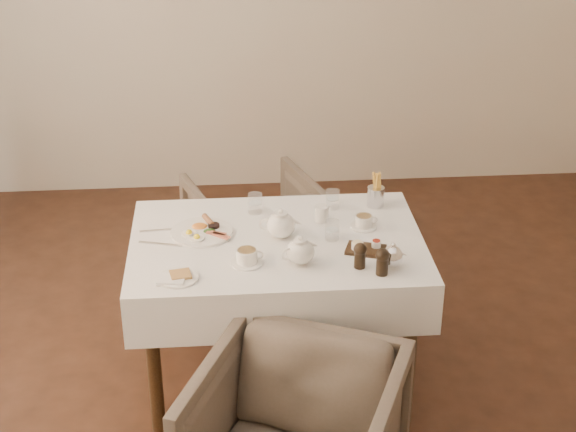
{
  "coord_description": "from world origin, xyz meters",
  "views": [
    {
      "loc": [
        -0.57,
        -3.13,
        2.57
      ],
      "look_at": [
        -0.29,
        0.35,
        0.82
      ],
      "focal_mm": 55.0,
      "sensor_mm": 36.0,
      "label": 1
    }
  ],
  "objects_px": {
    "table": "(277,263)",
    "breakfast_plate": "(202,231)",
    "teapot_centre": "(281,223)",
    "armchair_far": "(256,233)"
  },
  "relations": [
    {
      "from": "table",
      "to": "teapot_centre",
      "type": "height_order",
      "value": "teapot_centre"
    },
    {
      "from": "table",
      "to": "teapot_centre",
      "type": "distance_m",
      "value": 0.19
    },
    {
      "from": "breakfast_plate",
      "to": "teapot_centre",
      "type": "xyz_separation_m",
      "value": [
        0.34,
        -0.07,
        0.06
      ]
    },
    {
      "from": "table",
      "to": "breakfast_plate",
      "type": "relative_size",
      "value": 4.63
    },
    {
      "from": "table",
      "to": "breakfast_plate",
      "type": "height_order",
      "value": "breakfast_plate"
    },
    {
      "from": "table",
      "to": "armchair_far",
      "type": "distance_m",
      "value": 0.97
    },
    {
      "from": "armchair_far",
      "to": "teapot_centre",
      "type": "bearing_deg",
      "value": 76.03
    },
    {
      "from": "armchair_far",
      "to": "breakfast_plate",
      "type": "xyz_separation_m",
      "value": [
        -0.27,
        -0.83,
        0.46
      ]
    },
    {
      "from": "armchair_far",
      "to": "breakfast_plate",
      "type": "height_order",
      "value": "breakfast_plate"
    },
    {
      "from": "table",
      "to": "breakfast_plate",
      "type": "bearing_deg",
      "value": 164.61
    }
  ]
}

